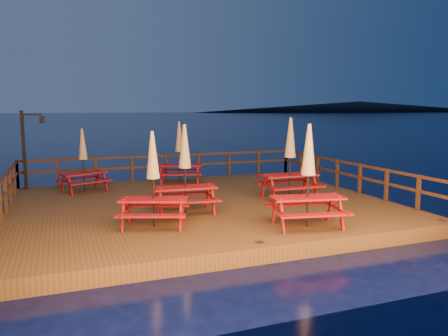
{
  "coord_description": "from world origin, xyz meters",
  "views": [
    {
      "loc": [
        -4.27,
        -13.53,
        3.54
      ],
      "look_at": [
        1.08,
        0.6,
        1.41
      ],
      "focal_mm": 35.0,
      "sensor_mm": 36.0,
      "label": 1
    }
  ],
  "objects_px": {
    "lamp_post": "(28,142)",
    "picnic_table_1": "(290,157)",
    "picnic_table_2": "(153,178)",
    "picnic_table_0": "(308,174)"
  },
  "relations": [
    {
      "from": "picnic_table_0",
      "to": "picnic_table_1",
      "type": "bearing_deg",
      "value": 79.28
    },
    {
      "from": "picnic_table_2",
      "to": "picnic_table_0",
      "type": "bearing_deg",
      "value": -0.85
    },
    {
      "from": "lamp_post",
      "to": "picnic_table_2",
      "type": "bearing_deg",
      "value": -64.29
    },
    {
      "from": "picnic_table_1",
      "to": "lamp_post",
      "type": "bearing_deg",
      "value": 150.18
    },
    {
      "from": "picnic_table_0",
      "to": "picnic_table_1",
      "type": "height_order",
      "value": "picnic_table_1"
    },
    {
      "from": "lamp_post",
      "to": "picnic_table_2",
      "type": "height_order",
      "value": "lamp_post"
    },
    {
      "from": "lamp_post",
      "to": "picnic_table_1",
      "type": "distance_m",
      "value": 9.86
    },
    {
      "from": "lamp_post",
      "to": "picnic_table_1",
      "type": "height_order",
      "value": "lamp_post"
    },
    {
      "from": "picnic_table_1",
      "to": "picnic_table_2",
      "type": "bearing_deg",
      "value": -158.38
    },
    {
      "from": "picnic_table_0",
      "to": "picnic_table_2",
      "type": "bearing_deg",
      "value": 170.29
    }
  ]
}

